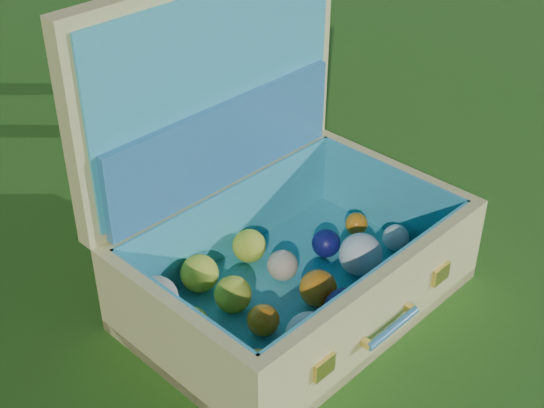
{
  "coord_description": "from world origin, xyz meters",
  "views": [
    {
      "loc": [
        -0.9,
        -0.96,
        1.03
      ],
      "look_at": [
        -0.17,
        0.05,
        0.19
      ],
      "focal_mm": 50.0,
      "sensor_mm": 36.0,
      "label": 1
    }
  ],
  "objects": [
    {
      "name": "suitcase",
      "position": [
        -0.19,
        0.04,
        0.18
      ],
      "size": [
        0.72,
        0.57,
        0.62
      ],
      "rotation": [
        0.0,
        0.0,
        0.17
      ],
      "color": "#D9CB74",
      "rests_on": "ground"
    },
    {
      "name": "stray_ball",
      "position": [
        -0.47,
        0.08,
        0.04
      ],
      "size": [
        0.07,
        0.07,
        0.07
      ],
      "primitive_type": "sphere",
      "color": "#4067A8",
      "rests_on": "ground"
    },
    {
      "name": "ground",
      "position": [
        0.0,
        0.0,
        0.0
      ],
      "size": [
        60.0,
        60.0,
        0.0
      ],
      "primitive_type": "plane",
      "color": "#215114",
      "rests_on": "ground"
    }
  ]
}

